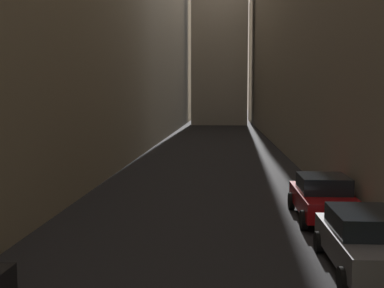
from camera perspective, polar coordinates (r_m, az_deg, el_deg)
The scene contains 5 objects.
ground_plane at distance 43.99m, azimuth 2.57°, elevation -0.49°, with size 264.00×264.00×0.00m, color black.
building_block_left at distance 48.22m, azimuth -13.23°, elevation 13.10°, with size 14.75×108.00×22.18m, color gray.
building_block_right at distance 47.53m, azimuth 17.44°, elevation 13.13°, with size 12.60×108.00×22.22m, color #756B5B.
parked_car_right_third at distance 13.88m, azimuth 18.83°, elevation -10.21°, with size 1.96×4.44×1.54m.
parked_car_right_far at distance 19.10m, azimuth 14.49°, elevation -5.78°, with size 2.06×4.60×1.61m.
Camera 1 is at (0.80, 4.24, 4.44)m, focal length 47.50 mm.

